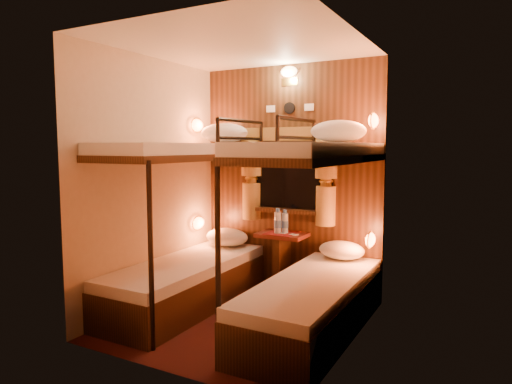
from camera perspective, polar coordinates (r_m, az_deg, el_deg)
The scene contains 22 objects.
floor at distance 4.23m, azimuth -1.85°, elevation -15.77°, with size 2.10×2.10×0.00m, color #330E0E.
ceiling at distance 4.03m, azimuth -1.96°, elevation 17.89°, with size 2.10×2.10×0.00m, color silver.
wall_back at distance 4.89m, azimuth 4.31°, elevation 1.60°, with size 2.40×2.40×0.00m, color #C6B293.
wall_front at distance 3.10m, azimuth -11.73°, elevation -0.91°, with size 2.40×2.40×0.00m, color #C6B293.
wall_left at distance 4.54m, azimuth -12.88°, elevation 1.15°, with size 2.40×2.40×0.00m, color #C6B293.
wall_right at distance 3.56m, azimuth 12.15°, elevation -0.07°, with size 2.40×2.40×0.00m, color #C6B293.
back_panel at distance 4.87m, azimuth 4.23°, elevation 1.59°, with size 2.00×0.03×2.40m, color black.
bunk_left at distance 4.47m, azimuth -8.68°, elevation -7.17°, with size 0.72×1.90×1.82m.
bunk_right at distance 3.85m, azimuth 7.13°, elevation -9.26°, with size 0.72×1.90×1.82m.
window at distance 4.85m, azimuth 4.09°, elevation 1.34°, with size 1.00×0.12×0.79m.
curtains at distance 4.81m, azimuth 3.93°, elevation 2.29°, with size 1.10×0.22×1.00m.
back_fixtures at distance 4.88m, azimuth 4.15°, elevation 13.91°, with size 0.54×0.09×0.48m.
reading_lamps at distance 4.57m, azimuth 2.52°, elevation 1.82°, with size 2.00×0.20×1.25m.
table at distance 4.83m, azimuth 3.26°, elevation -7.89°, with size 0.50×0.34×0.66m.
bottle_left at distance 4.75m, azimuth 3.64°, elevation -3.91°, with size 0.07×0.07×0.25m.
bottle_right at distance 4.74m, azimuth 2.73°, elevation -3.85°, with size 0.08×0.08×0.26m.
sachet_a at distance 4.69m, azimuth 4.72°, elevation -5.34°, with size 0.09×0.06×0.01m, color silver.
sachet_b at distance 4.74m, azimuth 3.39°, elevation -5.19°, with size 0.08×0.06×0.01m, color silver.
pillow_lower_left at distance 5.06m, azimuth -3.65°, elevation -5.64°, with size 0.49×0.35×0.19m, color white.
pillow_lower_right at distance 4.55m, azimuth 10.65°, elevation -7.15°, with size 0.45×0.32×0.18m, color white.
pillow_upper_left at distance 4.93m, azimuth -3.99°, elevation 7.36°, with size 0.54×0.38×0.21m, color white.
pillow_upper_right at distance 4.28m, azimuth 10.23°, elevation 7.49°, with size 0.52×0.37×0.20m, color white.
Camera 1 is at (1.98, -3.40, 1.55)m, focal length 32.00 mm.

